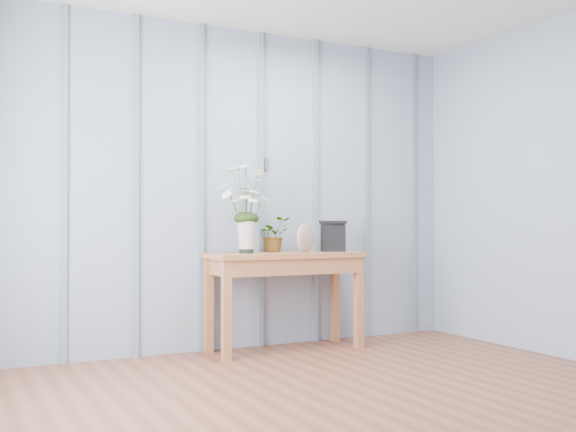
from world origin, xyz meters
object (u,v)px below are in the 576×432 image
sideboard (285,267)px  carved_box (333,236)px  daisy_vase (246,197)px  felt_disc_vessel (306,238)px

sideboard → carved_box: 0.49m
sideboard → daisy_vase: daisy_vase is taller
sideboard → felt_disc_vessel: size_ratio=5.30×
felt_disc_vessel → daisy_vase: bearing=146.2°
daisy_vase → carved_box: size_ratio=2.74×
daisy_vase → felt_disc_vessel: (0.48, -0.05, -0.31)m
sideboard → felt_disc_vessel: felt_disc_vessel is taller
sideboard → carved_box: bearing=-0.8°
sideboard → felt_disc_vessel: 0.28m
daisy_vase → carved_box: (0.75, 0.00, -0.30)m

